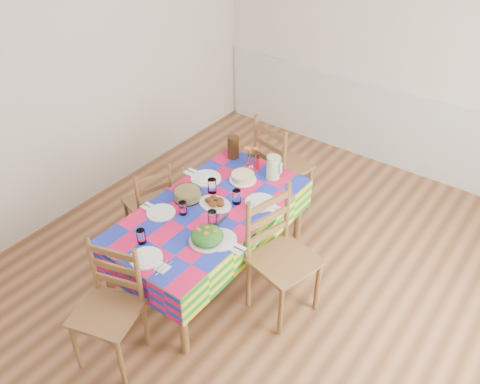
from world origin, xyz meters
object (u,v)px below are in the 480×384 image
(chair_near, at_px, (110,308))
(meat_platter, at_px, (215,203))
(chair_far, at_px, (280,167))
(chair_right, at_px, (280,257))
(tea_pitcher, at_px, (233,147))
(dining_table, at_px, (210,216))
(green_pitcher, at_px, (273,167))
(chair_left, at_px, (150,204))

(chair_near, bearing_deg, meat_platter, 72.81)
(chair_far, distance_m, chair_right, 1.29)
(tea_pitcher, height_order, chair_near, chair_near)
(dining_table, xyz_separation_m, meat_platter, (0.00, 0.07, 0.10))
(green_pitcher, distance_m, chair_near, 1.83)
(meat_platter, bearing_deg, tea_pitcher, 115.64)
(green_pitcher, relative_size, chair_right, 0.20)
(chair_far, relative_size, chair_left, 1.21)
(chair_far, bearing_deg, chair_near, 103.73)
(green_pitcher, bearing_deg, chair_far, 113.72)
(chair_far, bearing_deg, meat_platter, 104.67)
(meat_platter, bearing_deg, dining_table, -93.99)
(green_pitcher, relative_size, chair_near, 0.22)
(tea_pitcher, relative_size, chair_far, 0.21)
(tea_pitcher, distance_m, chair_near, 1.90)
(chair_near, bearing_deg, tea_pitcher, 83.16)
(green_pitcher, xyz_separation_m, chair_near, (-0.18, -1.79, -0.31))
(meat_platter, height_order, green_pitcher, green_pitcher)
(green_pitcher, bearing_deg, meat_platter, -104.44)
(dining_table, distance_m, tea_pitcher, 0.84)
(dining_table, xyz_separation_m, green_pitcher, (0.17, 0.69, 0.18))
(tea_pitcher, height_order, chair_left, tea_pitcher)
(green_pitcher, relative_size, chair_far, 0.20)
(green_pitcher, height_order, chair_far, chair_far)
(chair_far, bearing_deg, tea_pitcher, 61.65)
(dining_table, bearing_deg, meat_platter, 86.01)
(chair_right, bearing_deg, meat_platter, 99.26)
(chair_far, xyz_separation_m, chair_right, (0.70, -1.08, 0.00))
(chair_near, bearing_deg, chair_right, 41.35)
(dining_table, height_order, green_pitcher, green_pitcher)
(dining_table, relative_size, chair_near, 1.81)
(meat_platter, height_order, chair_near, chair_near)
(green_pitcher, distance_m, chair_far, 0.52)
(meat_platter, height_order, tea_pitcher, tea_pitcher)
(chair_far, height_order, chair_left, chair_far)
(meat_platter, relative_size, tea_pitcher, 1.35)
(dining_table, height_order, tea_pitcher, tea_pitcher)
(dining_table, distance_m, chair_far, 1.10)
(green_pitcher, distance_m, tea_pitcher, 0.49)
(meat_platter, distance_m, tea_pitcher, 0.76)
(chair_near, bearing_deg, chair_left, 105.93)
(dining_table, relative_size, meat_platter, 5.90)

